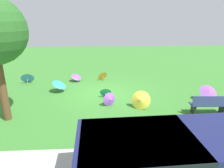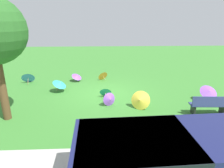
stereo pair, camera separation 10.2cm
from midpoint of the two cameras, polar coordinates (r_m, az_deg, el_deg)
name	(u,v)px [view 1 (the left image)]	position (r m, az deg, el deg)	size (l,w,h in m)	color
ground	(106,94)	(11.11, -2.09, -2.85)	(40.00, 40.00, 0.00)	#387A2D
van_dark	(168,158)	(5.11, 15.38, -19.93)	(4.67, 2.28, 1.53)	#191E4C
park_bench	(209,105)	(9.59, 26.09, -5.39)	(1.62, 0.57, 0.90)	navy
parasol_purple_0	(209,91)	(11.08, 25.98, -1.92)	(0.88, 0.82, 0.86)	tan
parasol_yellow_0	(141,100)	(9.23, 7.95, -4.63)	(1.04, 1.02, 0.89)	tan
parasol_purple_1	(110,99)	(9.50, -0.87, -4.51)	(0.68, 0.69, 0.66)	tan
parasol_teal_0	(106,92)	(10.62, -2.17, -2.22)	(0.63, 0.56, 0.57)	tan
parasol_blue_0	(28,78)	(13.99, -23.46, 1.74)	(0.92, 0.86, 0.75)	tan
parasol_purple_2	(77,76)	(13.37, -10.45, 2.19)	(0.93, 0.93, 0.59)	tan
parasol_orange_0	(102,76)	(13.49, -3.11, 2.47)	(0.80, 0.71, 0.65)	tan
parasol_teal_1	(60,84)	(11.62, -15.18, 0.07)	(1.02, 1.04, 0.76)	tan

